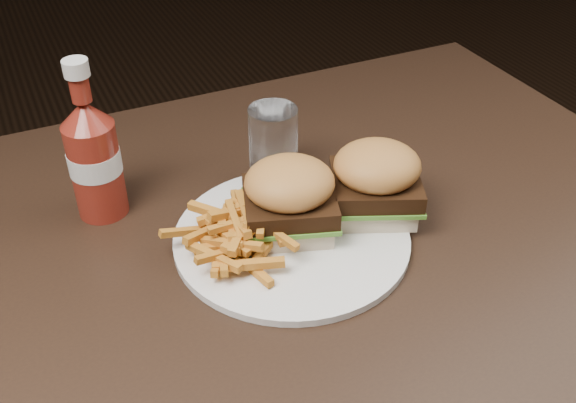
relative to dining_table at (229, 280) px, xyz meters
name	(u,v)px	position (x,y,z in m)	size (l,w,h in m)	color
dining_table	(229,280)	(0.00, 0.00, 0.00)	(1.20, 0.80, 0.04)	black
plate	(292,238)	(0.08, 0.01, 0.03)	(0.27, 0.27, 0.01)	white
sandwich_half_a	(289,221)	(0.08, 0.02, 0.04)	(0.09, 0.09, 0.02)	beige
sandwich_half_b	(374,203)	(0.19, 0.01, 0.04)	(0.09, 0.09, 0.02)	beige
fries_pile	(236,229)	(0.02, 0.02, 0.05)	(0.12, 0.12, 0.05)	#C38B2A
ketchup_bottle	(96,170)	(-0.10, 0.16, 0.08)	(0.06, 0.06, 0.12)	maroon
tumbler	(273,144)	(0.11, 0.13, 0.08)	(0.06, 0.06, 0.10)	white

